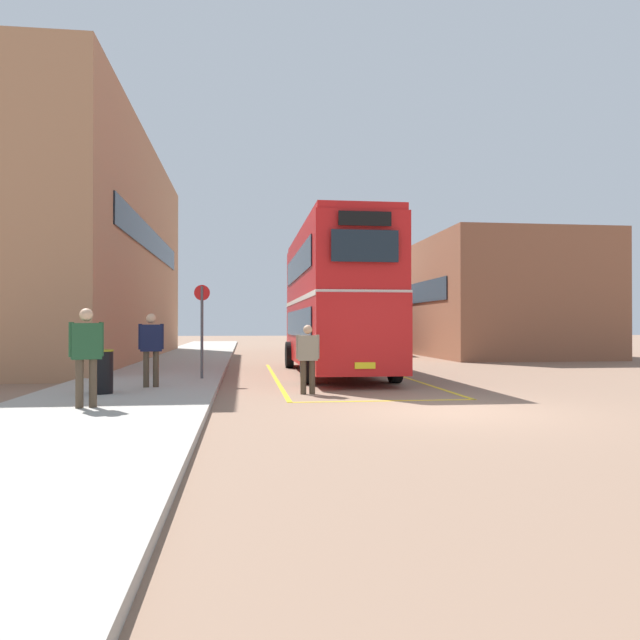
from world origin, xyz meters
The scene contains 12 objects.
ground_plane centered at (0.00, 14.40, 0.00)m, with size 135.60×135.60×0.00m, color #846651.
sidewalk_left centered at (-6.50, 16.80, 0.07)m, with size 4.00×57.60×0.14m, color #A39E93.
brick_building_left centered at (-10.65, 17.62, 4.98)m, with size 5.17×22.19×9.96m.
depot_building_right centered at (9.52, 21.39, 3.07)m, with size 8.11×14.28×6.13m.
double_decker_bus centered at (-0.89, 8.69, 2.51)m, with size 2.80×10.34×4.75m.
single_deck_bus centered at (3.03, 24.93, 1.64)m, with size 3.39×9.37×3.02m.
pedestrian_boarding centered at (-2.36, 3.02, 0.94)m, with size 0.55×0.25×1.64m.
pedestrian_waiting_near centered at (-6.08, 3.74, 1.17)m, with size 0.59×0.29×1.77m.
pedestrian_waiting_far centered at (-6.68, 0.15, 1.19)m, with size 0.57×0.39×1.80m.
litter_bin centered at (-6.94, 2.47, 0.62)m, with size 0.51×0.51×0.96m.
bus_stop_sign centered at (-5.03, 6.09, 1.72)m, with size 0.44×0.08×2.62m.
bay_marking_yellow centered at (-0.89, 6.78, 0.00)m, with size 4.17×12.33×0.01m.
Camera 1 is at (-3.85, -11.27, 1.63)m, focal length 34.18 mm.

